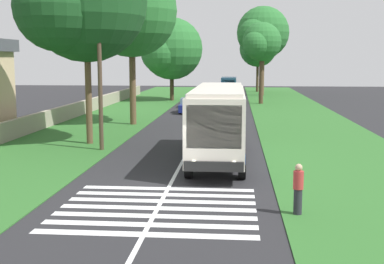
% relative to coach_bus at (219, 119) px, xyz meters
% --- Properties ---
extents(ground, '(160.00, 160.00, 0.00)m').
position_rel_coach_bus_xyz_m(ground, '(-6.12, 1.80, -2.15)').
color(ground, '#262628').
extents(grass_verge_left, '(120.00, 8.00, 0.04)m').
position_rel_coach_bus_xyz_m(grass_verge_left, '(8.88, 10.00, -2.13)').
color(grass_verge_left, '#2D6628').
rests_on(grass_verge_left, ground).
extents(grass_verge_right, '(120.00, 8.00, 0.04)m').
position_rel_coach_bus_xyz_m(grass_verge_right, '(8.88, -6.40, -2.13)').
color(grass_verge_right, '#2D6628').
rests_on(grass_verge_right, ground).
extents(centre_line, '(110.00, 0.16, 0.01)m').
position_rel_coach_bus_xyz_m(centre_line, '(8.88, 1.80, -2.14)').
color(centre_line, silver).
rests_on(centre_line, ground).
extents(coach_bus, '(11.16, 2.62, 3.73)m').
position_rel_coach_bus_xyz_m(coach_bus, '(0.00, 0.00, 0.00)').
color(coach_bus, silver).
rests_on(coach_bus, ground).
extents(zebra_crossing, '(5.85, 6.80, 0.01)m').
position_rel_coach_bus_xyz_m(zebra_crossing, '(-8.62, 1.80, -2.14)').
color(zebra_crossing, silver).
rests_on(zebra_crossing, ground).
extents(trailing_car_0, '(4.30, 1.78, 1.43)m').
position_rel_coach_bus_xyz_m(trailing_car_0, '(17.75, 0.13, -1.48)').
color(trailing_car_0, silver).
rests_on(trailing_car_0, ground).
extents(trailing_car_1, '(4.30, 1.78, 1.43)m').
position_rel_coach_bus_xyz_m(trailing_car_1, '(23.46, 3.60, -1.48)').
color(trailing_car_1, navy).
rests_on(trailing_car_1, ground).
extents(trailing_car_2, '(4.30, 1.78, 1.43)m').
position_rel_coach_bus_xyz_m(trailing_car_2, '(29.23, 3.72, -1.48)').
color(trailing_car_2, '#B7A893').
rests_on(trailing_car_2, ground).
extents(trailing_car_3, '(4.30, 1.78, 1.43)m').
position_rel_coach_bus_xyz_m(trailing_car_3, '(38.49, 0.06, -1.48)').
color(trailing_car_3, gold).
rests_on(trailing_car_3, ground).
extents(trailing_minibus_0, '(6.00, 2.14, 2.53)m').
position_rel_coach_bus_xyz_m(trailing_minibus_0, '(48.87, 0.22, -0.60)').
color(trailing_minibus_0, teal).
rests_on(trailing_minibus_0, ground).
extents(roadside_tree_left_0, '(8.48, 7.21, 12.08)m').
position_rel_coach_bus_xyz_m(roadside_tree_left_0, '(4.40, 8.21, 6.18)').
color(roadside_tree_left_0, brown).
rests_on(roadside_tree_left_0, grass_verge_left).
extents(roadside_tree_left_1, '(8.37, 7.02, 12.22)m').
position_rel_coach_bus_xyz_m(roadside_tree_left_1, '(14.17, 7.32, 6.41)').
color(roadside_tree_left_1, brown).
rests_on(roadside_tree_left_1, grass_verge_left).
extents(roadside_tree_left_2, '(8.90, 7.58, 10.15)m').
position_rel_coach_bus_xyz_m(roadside_tree_left_2, '(37.83, 7.28, 4.06)').
color(roadside_tree_left_2, '#3D2D1E').
rests_on(roadside_tree_left_2, grass_verge_left).
extents(roadside_tree_right_0, '(6.75, 5.72, 9.60)m').
position_rel_coach_bus_xyz_m(roadside_tree_right_0, '(56.34, -4.05, 4.48)').
color(roadside_tree_right_0, '#4C3826').
rests_on(roadside_tree_right_0, grass_verge_right).
extents(roadside_tree_right_1, '(9.14, 7.29, 12.42)m').
position_rel_coach_bus_xyz_m(roadside_tree_right_1, '(47.98, -4.29, 6.43)').
color(roadside_tree_right_1, brown).
rests_on(roadside_tree_right_1, grass_verge_right).
extents(roadside_tree_right_2, '(5.23, 4.44, 9.27)m').
position_rel_coach_bus_xyz_m(roadside_tree_right_2, '(33.96, -3.56, 4.79)').
color(roadside_tree_right_2, '#4C3826').
rests_on(roadside_tree_right_2, grass_verge_right).
extents(utility_pole, '(0.24, 1.40, 8.98)m').
position_rel_coach_bus_xyz_m(utility_pole, '(2.42, 6.69, 2.53)').
color(utility_pole, '#473828').
rests_on(utility_pole, grass_verge_left).
extents(roadside_wall, '(70.00, 0.40, 1.23)m').
position_rel_coach_bus_xyz_m(roadside_wall, '(13.88, 13.40, -1.49)').
color(roadside_wall, '#9E937F').
rests_on(roadside_wall, grass_verge_left).
extents(pedestrian, '(0.34, 0.34, 1.69)m').
position_rel_coach_bus_xyz_m(pedestrian, '(-9.02, -2.93, -1.24)').
color(pedestrian, '#26262D').
rests_on(pedestrian, grass_verge_right).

